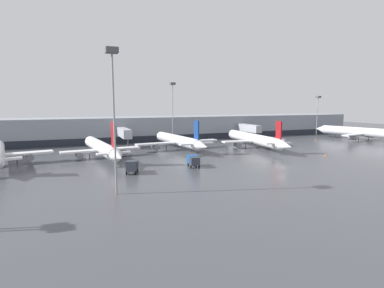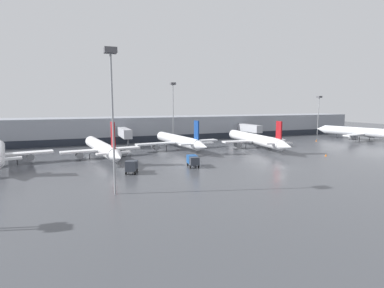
# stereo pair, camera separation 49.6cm
# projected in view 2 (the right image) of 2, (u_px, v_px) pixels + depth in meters

# --- Properties ---
(ground_plane) EXTENTS (320.00, 320.00, 0.00)m
(ground_plane) POSITION_uv_depth(u_px,v_px,m) (281.00, 168.00, 66.07)
(ground_plane) COLOR #424449
(terminal_building) EXTENTS (160.00, 30.94, 9.00)m
(terminal_building) POSITION_uv_depth(u_px,v_px,m) (184.00, 127.00, 122.37)
(terminal_building) COLOR gray
(terminal_building) RESTS_ON ground_plane
(parked_jet_0) EXTENTS (20.29, 36.76, 10.01)m
(parked_jet_0) POSITION_uv_depth(u_px,v_px,m) (102.00, 148.00, 78.03)
(parked_jet_0) COLOR white
(parked_jet_0) RESTS_ON ground_plane
(parked_jet_1) EXTENTS (26.93, 34.53, 9.50)m
(parked_jet_1) POSITION_uv_depth(u_px,v_px,m) (179.00, 140.00, 91.59)
(parked_jet_1) COLOR silver
(parked_jet_1) RESTS_ON ground_plane
(parked_jet_2) EXTENTS (21.66, 39.57, 9.27)m
(parked_jet_2) POSITION_uv_depth(u_px,v_px,m) (255.00, 139.00, 95.79)
(parked_jet_2) COLOR white
(parked_jet_2) RESTS_ON ground_plane
(parked_jet_3) EXTENTS (24.85, 38.14, 10.57)m
(parked_jet_3) POSITION_uv_depth(u_px,v_px,m) (363.00, 132.00, 114.07)
(parked_jet_3) COLOR silver
(parked_jet_3) RESTS_ON ground_plane
(service_truck_0) EXTENTS (2.67, 4.58, 2.47)m
(service_truck_0) POSITION_uv_depth(u_px,v_px,m) (193.00, 160.00, 66.78)
(service_truck_0) COLOR #19478C
(service_truck_0) RESTS_ON ground_plane
(service_truck_1) EXTENTS (3.27, 4.57, 2.75)m
(service_truck_1) POSITION_uv_depth(u_px,v_px,m) (131.00, 166.00, 60.62)
(service_truck_1) COLOR #2D333D
(service_truck_1) RESTS_ON ground_plane
(traffic_cone_1) EXTENTS (0.43, 0.43, 0.73)m
(traffic_cone_1) POSITION_uv_depth(u_px,v_px,m) (286.00, 145.00, 99.92)
(traffic_cone_1) COLOR orange
(traffic_cone_1) RESTS_ON ground_plane
(traffic_cone_2) EXTENTS (0.42, 0.42, 0.76)m
(traffic_cone_2) POSITION_uv_depth(u_px,v_px,m) (316.00, 140.00, 112.66)
(traffic_cone_2) COLOR orange
(traffic_cone_2) RESTS_ON ground_plane
(traffic_cone_3) EXTENTS (0.49, 0.49, 0.64)m
(traffic_cone_3) POSITION_uv_depth(u_px,v_px,m) (326.00, 155.00, 80.62)
(traffic_cone_3) COLOR orange
(traffic_cone_3) RESTS_ON ground_plane
(apron_light_mast_1) EXTENTS (1.80, 1.80, 22.17)m
(apron_light_mast_1) POSITION_uv_depth(u_px,v_px,m) (111.00, 83.00, 44.45)
(apron_light_mast_1) COLOR gray
(apron_light_mast_1) RESTS_ON ground_plane
(apron_light_mast_3) EXTENTS (1.80, 1.80, 21.42)m
(apron_light_mast_3) POSITION_uv_depth(u_px,v_px,m) (173.00, 97.00, 105.79)
(apron_light_mast_3) COLOR gray
(apron_light_mast_3) RESTS_ON ground_plane
(apron_light_mast_4) EXTENTS (1.80, 1.80, 17.43)m
(apron_light_mast_4) POSITION_uv_depth(u_px,v_px,m) (319.00, 104.00, 132.73)
(apron_light_mast_4) COLOR gray
(apron_light_mast_4) RESTS_ON ground_plane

